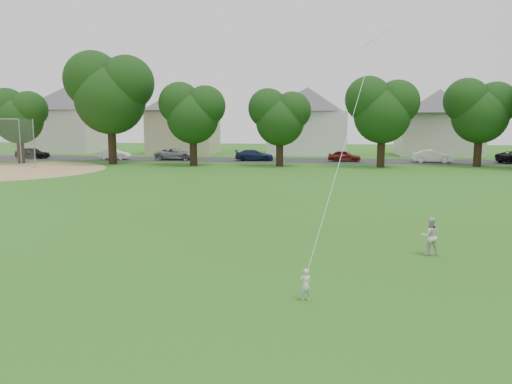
# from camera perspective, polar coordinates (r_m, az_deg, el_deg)

# --- Properties ---
(ground) EXTENTS (160.00, 160.00, 0.00)m
(ground) POSITION_cam_1_polar(r_m,az_deg,el_deg) (12.69, 0.18, -11.67)
(ground) COLOR #2A5914
(ground) RESTS_ON ground
(street) EXTENTS (90.00, 7.00, 0.01)m
(street) POSITION_cam_1_polar(r_m,az_deg,el_deg) (54.03, 5.56, 3.61)
(street) COLOR #2D2D30
(street) RESTS_ON ground
(toddler) EXTENTS (0.34, 0.28, 0.80)m
(toddler) POSITION_cam_1_polar(r_m,az_deg,el_deg) (12.24, 5.69, -10.48)
(toddler) COLOR silver
(toddler) RESTS_ON ground
(older_boy) EXTENTS (0.67, 0.55, 1.24)m
(older_boy) POSITION_cam_1_polar(r_m,az_deg,el_deg) (17.02, 19.25, -4.78)
(older_boy) COLOR silver
(older_boy) RESTS_ON ground
(kite) EXTENTS (1.49, 3.67, 9.26)m
(kite) POSITION_cam_1_polar(r_m,az_deg,el_deg) (14.76, 10.32, 6.16)
(kite) COLOR white
(kite) RESTS_ON ground
(tree_row) EXTENTS (81.74, 9.33, 11.29)m
(tree_row) POSITION_cam_1_polar(r_m,az_deg,el_deg) (47.29, 9.59, 10.32)
(tree_row) COLOR black
(tree_row) RESTS_ON ground
(parked_cars) EXTENTS (63.91, 2.54, 1.28)m
(parked_cars) POSITION_cam_1_polar(r_m,az_deg,el_deg) (52.98, 8.14, 4.15)
(parked_cars) COLOR black
(parked_cars) RESTS_ON ground
(house_row) EXTENTS (77.14, 14.06, 10.26)m
(house_row) POSITION_cam_1_polar(r_m,az_deg,el_deg) (63.85, 6.38, 8.85)
(house_row) COLOR silver
(house_row) RESTS_ON ground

